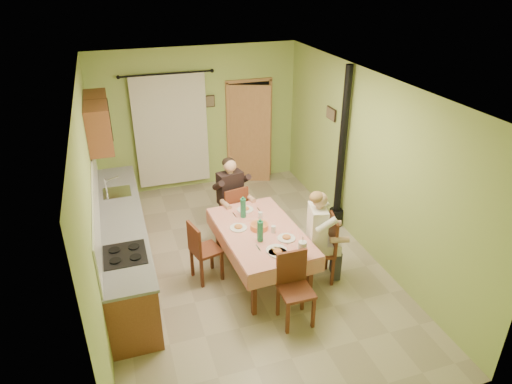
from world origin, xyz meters
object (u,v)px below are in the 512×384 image
object	(u,v)px
dining_table	(260,253)
chair_near	(295,302)
chair_far	(232,222)
stove_flue	(340,172)
chair_left	(206,261)
man_far	(231,190)
man_right	(319,226)
chair_right	(318,261)

from	to	relation	value
dining_table	chair_near	bearing A→B (deg)	-88.05
chair_far	stove_flue	xyz separation A→B (m)	(1.84, -0.18, 0.73)
dining_table	chair_left	bearing A→B (deg)	164.69
dining_table	chair_near	distance (m)	1.08
chair_far	man_far	distance (m)	0.59
man_right	stove_flue	distance (m)	1.61
chair_left	man_far	world-z (taller)	man_far
chair_far	chair_right	xyz separation A→B (m)	(0.88, -1.46, 0.00)
dining_table	chair_right	bearing A→B (deg)	-27.58
chair_near	man_right	size ratio (longest dim) A/B	0.69
chair_near	chair_right	world-z (taller)	chair_right
man_right	chair_near	bearing A→B (deg)	151.91
stove_flue	man_right	bearing A→B (deg)	-127.30
chair_near	chair_left	world-z (taller)	chair_near
chair_near	man_far	size ratio (longest dim) A/B	0.69
man_far	chair_far	bearing A→B (deg)	-90.00
chair_left	man_right	distance (m)	1.72
man_right	dining_table	bearing A→B (deg)	79.27
man_far	chair_left	bearing A→B (deg)	-136.18
chair_near	chair_right	bearing A→B (deg)	-131.95
dining_table	chair_far	size ratio (longest dim) A/B	1.93
chair_far	chair_near	distance (m)	2.20
man_far	man_right	bearing A→B (deg)	-71.23
chair_right	man_far	world-z (taller)	man_far
man_far	man_right	size ratio (longest dim) A/B	1.00
dining_table	chair_right	distance (m)	0.85
chair_far	man_right	bearing A→B (deg)	-71.08
dining_table	chair_near	size ratio (longest dim) A/B	1.95
chair_right	stove_flue	size ratio (longest dim) A/B	0.36
chair_left	man_right	bearing A→B (deg)	57.74
chair_far	man_right	size ratio (longest dim) A/B	0.70
dining_table	chair_left	size ratio (longest dim) A/B	2.01
dining_table	chair_far	distance (m)	1.13
chair_far	dining_table	bearing A→B (deg)	-95.95
chair_right	chair_far	bearing A→B (deg)	44.56
chair_far	chair_near	size ratio (longest dim) A/B	1.01
dining_table	man_right	bearing A→B (deg)	-27.77
man_right	stove_flue	xyz separation A→B (m)	(0.97, 1.28, 0.15)
dining_table	chair_right	xyz separation A→B (m)	(0.77, -0.34, -0.09)
dining_table	man_right	distance (m)	0.96
chair_far	chair_right	bearing A→B (deg)	-70.72
chair_far	chair_right	world-z (taller)	chair_right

